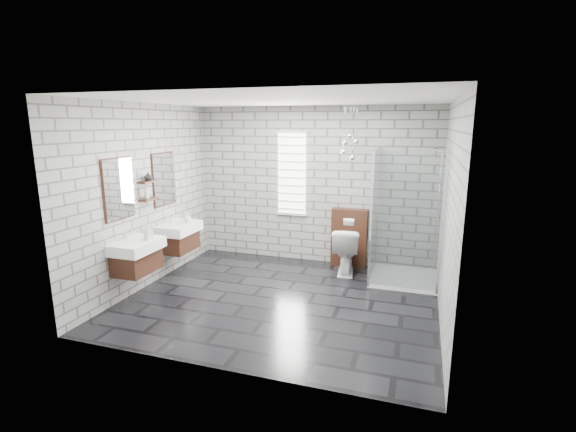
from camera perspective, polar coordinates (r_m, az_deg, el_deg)
The scene contains 20 objects.
floor at distance 5.96m, azimuth -1.00°, elevation -11.39°, with size 4.20×3.60×0.02m, color black.
ceiling at distance 5.46m, azimuth -1.11°, elevation 15.72°, with size 4.20×3.60×0.02m, color white.
wall_back at distance 7.26m, azimuth 3.59°, elevation 4.14°, with size 4.20×0.02×2.70m, color #9B9B96.
wall_front at distance 3.93m, azimuth -9.67°, elevation -3.25°, with size 4.20×0.02×2.70m, color #9B9B96.
wall_left at distance 6.54m, azimuth -18.86°, elevation 2.56°, with size 0.02×3.60×2.70m, color #9B9B96.
wall_right at distance 5.27m, azimuth 21.20°, elevation 0.11°, with size 0.02×3.60×2.70m, color #9B9B96.
vanity_left at distance 6.08m, azimuth -20.26°, elevation -4.01°, with size 0.47×0.70×1.57m.
vanity_right at distance 6.90m, azimuth -14.94°, elevation -1.73°, with size 0.47×0.70×1.57m.
shelf_lower at distance 6.45m, azimuth -18.53°, elevation 2.19°, with size 0.14×0.30×0.03m, color #3A1D11.
shelf_upper at distance 6.42m, azimuth -18.69°, elevation 4.47°, with size 0.14×0.30×0.03m, color #3A1D11.
window at distance 7.32m, azimuth 0.51°, elevation 5.81°, with size 0.56×0.05×1.48m.
cistern_panel at distance 7.20m, azimuth 8.38°, elevation -2.96°, with size 0.60×0.20×1.00m, color #3A1D11.
flush_plate at distance 7.02m, azimuth 8.31°, elevation -0.82°, with size 0.18×0.01×0.12m, color silver.
shower_enclosure at distance 6.62m, azimuth 14.84°, elevation -4.61°, with size 1.00×1.00×2.03m.
pendant_cluster at distance 6.63m, azimuth 8.39°, elevation 9.55°, with size 0.27×0.19×0.86m.
toilet at distance 6.92m, azimuth 7.89°, elevation -4.62°, with size 0.42×0.74×0.76m, color white.
soap_bottle_a at distance 6.01m, azimuth -18.54°, elevation -2.07°, with size 0.10×0.10×0.22m, color #B2B2B2.
soap_bottle_b at distance 6.88m, azimuth -13.56°, elevation -0.25°, with size 0.12×0.12×0.15m, color #B2B2B2.
soap_bottle_c at distance 6.39m, azimuth -18.77°, elevation 3.10°, with size 0.07×0.08×0.19m, color #B2B2B2.
vase at distance 6.41m, azimuth -18.59°, elevation 5.17°, with size 0.12×0.12×0.12m, color #B2B2B2.
Camera 1 is at (1.77, -5.15, 2.41)m, focal length 26.00 mm.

